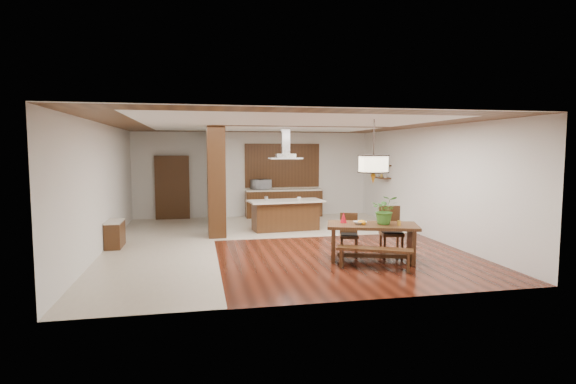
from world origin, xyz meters
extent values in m
plane|color=black|center=(0.00, 0.00, 0.00)|extent=(9.00, 9.00, 0.00)
cube|color=white|center=(0.00, 0.00, 2.90)|extent=(8.00, 9.00, 0.04)
cube|color=silver|center=(0.00, 4.50, 1.45)|extent=(8.00, 0.04, 2.90)
cube|color=silver|center=(0.00, -4.50, 1.45)|extent=(8.00, 0.04, 2.90)
cube|color=silver|center=(-4.00, 0.00, 1.45)|extent=(0.04, 9.00, 2.90)
cube|color=silver|center=(4.00, 0.00, 1.45)|extent=(0.04, 9.00, 2.90)
cube|color=beige|center=(-2.75, 0.00, 0.01)|extent=(2.50, 9.00, 0.01)
cube|color=beige|center=(1.25, 2.50, 0.01)|extent=(5.50, 4.00, 0.01)
cube|color=#3A210E|center=(0.00, 0.00, 2.88)|extent=(8.00, 9.00, 0.02)
cube|color=black|center=(-1.40, 1.20, 1.45)|extent=(0.45, 1.00, 2.90)
cube|color=silver|center=(-1.40, 3.30, 1.45)|extent=(0.18, 2.40, 2.90)
cube|color=black|center=(-3.81, 0.20, 0.32)|extent=(0.37, 0.88, 0.63)
cube|color=black|center=(-2.70, 4.40, 1.05)|extent=(1.10, 0.20, 2.10)
cube|color=black|center=(1.00, 4.20, 0.45)|extent=(2.60, 0.60, 0.90)
cube|color=beige|center=(1.00, 4.20, 0.92)|extent=(2.60, 0.62, 0.05)
cube|color=#A25F30|center=(1.00, 4.46, 1.75)|extent=(2.60, 0.08, 1.50)
cube|color=black|center=(3.87, 2.60, 1.40)|extent=(0.26, 0.90, 0.04)
cube|color=black|center=(3.87, 2.60, 1.80)|extent=(0.26, 0.90, 0.04)
cube|color=black|center=(1.63, -2.19, 0.73)|extent=(2.02, 1.43, 0.06)
cube|color=black|center=(0.87, -1.95, 0.35)|extent=(0.30, 0.72, 0.70)
cube|color=black|center=(2.38, -2.43, 0.35)|extent=(0.30, 0.72, 0.70)
imported|color=#397727|center=(1.88, -2.25, 1.06)|extent=(0.66, 0.62, 0.59)
imported|color=#B9B0A2|center=(1.37, -2.16, 0.79)|extent=(0.32, 0.32, 0.06)
cone|color=#A70B18|center=(1.10, -1.91, 0.87)|extent=(0.14, 0.14, 0.22)
cylinder|color=gold|center=(2.10, -2.45, 0.81)|extent=(0.08, 0.08, 0.10)
cube|color=black|center=(0.55, 1.61, 0.41)|extent=(1.88, 0.86, 0.82)
cube|color=beige|center=(0.55, 1.57, 0.84)|extent=(2.18, 1.12, 0.05)
imported|color=white|center=(0.93, 1.53, 0.91)|extent=(0.14, 0.14, 0.09)
imported|color=silver|center=(0.22, 4.24, 1.12)|extent=(0.71, 0.60, 0.33)
camera|label=1|loc=(-1.89, -10.79, 2.28)|focal=28.00mm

